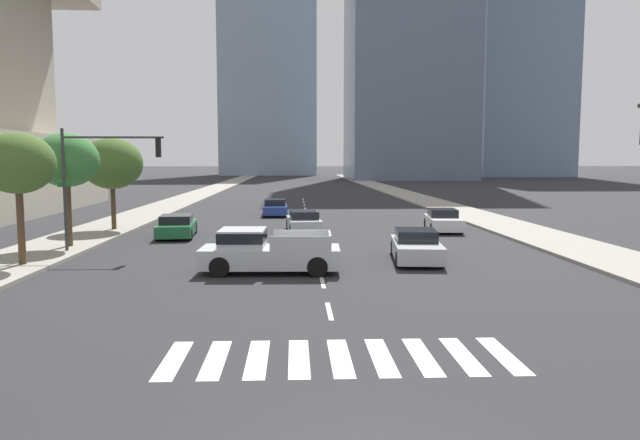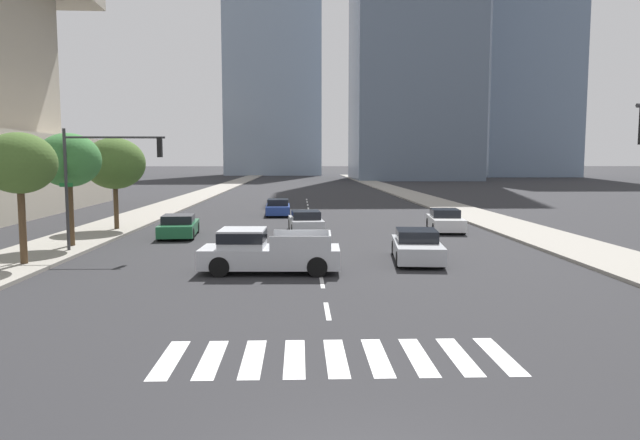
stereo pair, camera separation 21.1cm
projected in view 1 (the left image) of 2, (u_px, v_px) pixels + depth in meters
The scene contains 16 objects.
sidewalk_east at pixel (506, 226), 38.01m from camera, with size 4.00×260.00×0.15m, color gray.
sidewalk_west at pixel (107, 228), 36.91m from camera, with size 4.00×260.00×0.15m, color gray.
crosswalk_near at pixel (340, 357), 12.90m from camera, with size 7.65×2.55×0.01m.
lane_divider_center at pixel (308, 222), 40.73m from camera, with size 0.14×50.00×0.01m.
pickup_truck at pixel (263, 251), 22.61m from camera, with size 5.35×2.29×1.67m.
sedan_silver_0 at pixel (416, 246), 25.26m from camera, with size 2.35×4.80×1.32m.
sedan_blue_1 at pixel (275, 208), 45.86m from camera, with size 1.94×4.45×1.28m.
sedan_white_2 at pixel (443, 221), 35.87m from camera, with size 2.26×4.57×1.32m.
sedan_green_3 at pixel (177, 227), 33.07m from camera, with size 2.25×4.68×1.25m.
sedan_silver_4 at pixel (304, 222), 35.17m from camera, with size 2.13×4.40×1.29m.
traffic_signal_far at pixel (102, 167), 26.91m from camera, with size 4.83×0.28×5.56m.
street_tree_nearest at pixel (18, 164), 23.25m from camera, with size 2.85×2.85×5.23m.
street_tree_second at pixel (66, 161), 28.23m from camera, with size 3.03×3.03×5.42m.
street_tree_third at pixel (112, 164), 35.29m from camera, with size 3.60×3.60×5.46m.
office_tower_left_skyline at pixel (268, 40), 167.03m from camera, with size 26.63×20.06×87.08m.
office_tower_right_skyline at pixel (520, 11), 152.04m from camera, with size 23.77×20.80×94.10m.
Camera 1 is at (-0.99, -7.22, 4.29)m, focal length 33.29 mm.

